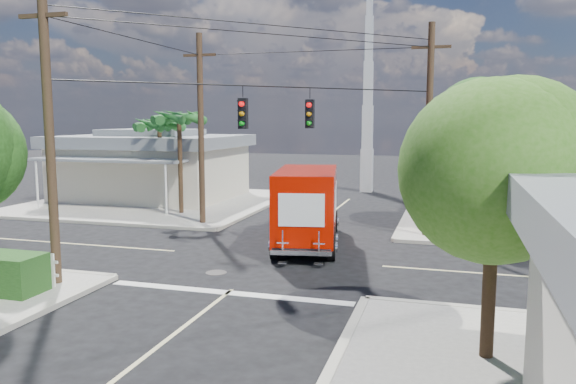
% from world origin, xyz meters
% --- Properties ---
extents(ground, '(120.00, 120.00, 0.00)m').
position_xyz_m(ground, '(0.00, 0.00, 0.00)').
color(ground, black).
rests_on(ground, ground).
extents(sidewalk_ne, '(14.12, 14.12, 0.14)m').
position_xyz_m(sidewalk_ne, '(10.88, 10.88, 0.07)').
color(sidewalk_ne, '#9B968C').
rests_on(sidewalk_ne, ground).
extents(sidewalk_nw, '(14.12, 14.12, 0.14)m').
position_xyz_m(sidewalk_nw, '(-10.88, 10.88, 0.07)').
color(sidewalk_nw, '#9B968C').
rests_on(sidewalk_nw, ground).
extents(road_markings, '(32.00, 32.00, 0.01)m').
position_xyz_m(road_markings, '(0.00, -1.47, 0.01)').
color(road_markings, beige).
rests_on(road_markings, ground).
extents(building_nw, '(10.80, 10.20, 4.30)m').
position_xyz_m(building_nw, '(-12.00, 12.46, 2.22)').
color(building_nw, beige).
rests_on(building_nw, sidewalk_nw).
extents(radio_tower, '(0.80, 0.80, 17.00)m').
position_xyz_m(radio_tower, '(0.50, 20.00, 5.64)').
color(radio_tower, silver).
rests_on(radio_tower, ground).
extents(tree_ne_front, '(4.21, 4.14, 6.66)m').
position_xyz_m(tree_ne_front, '(7.21, 6.76, 4.77)').
color(tree_ne_front, '#422D1C').
rests_on(tree_ne_front, sidewalk_ne).
extents(tree_ne_back, '(3.77, 3.66, 5.82)m').
position_xyz_m(tree_ne_back, '(9.81, 8.96, 4.19)').
color(tree_ne_back, '#422D1C').
rests_on(tree_ne_back, sidewalk_ne).
extents(tree_se, '(3.67, 3.54, 5.62)m').
position_xyz_m(tree_se, '(7.01, -7.24, 4.04)').
color(tree_se, '#422D1C').
rests_on(tree_se, sidewalk_se).
extents(palm_nw_front, '(3.01, 3.08, 5.59)m').
position_xyz_m(palm_nw_front, '(-7.50, 7.50, 5.04)').
color(palm_nw_front, '#422D1C').
rests_on(palm_nw_front, sidewalk_nw).
extents(palm_nw_back, '(3.01, 3.08, 5.19)m').
position_xyz_m(palm_nw_back, '(-9.50, 9.00, 4.67)').
color(palm_nw_back, '#422D1C').
rests_on(palm_nw_back, sidewalk_nw).
extents(utility_poles, '(12.00, 10.68, 9.00)m').
position_xyz_m(utility_poles, '(-1.58, 1.60, 4.67)').
color(utility_poles, '#473321').
rests_on(utility_poles, ground).
extents(vending_boxes, '(1.90, 0.50, 1.10)m').
position_xyz_m(vending_boxes, '(6.50, 6.20, 0.69)').
color(vending_boxes, '#AC1A0C').
rests_on(vending_boxes, sidewalk_ne).
extents(delivery_truck, '(3.41, 7.45, 3.11)m').
position_xyz_m(delivery_truck, '(0.68, 2.48, 1.58)').
color(delivery_truck, black).
rests_on(delivery_truck, ground).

